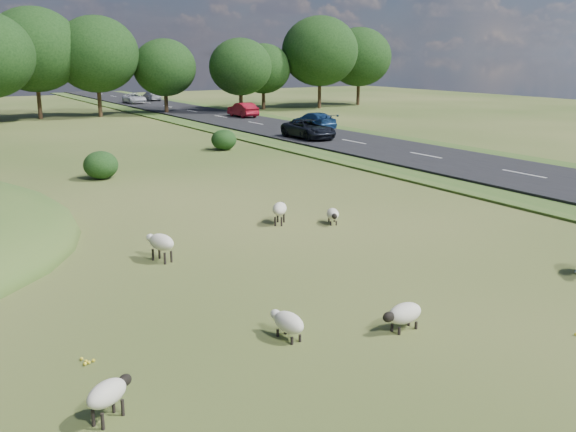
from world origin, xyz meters
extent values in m
plane|color=#2B4816|center=(0.00, 20.00, 0.00)|extent=(160.00, 160.00, 0.00)
cube|color=black|center=(20.00, 30.00, 0.12)|extent=(8.00, 150.00, 0.25)
cylinder|color=black|center=(3.25, 57.90, 2.11)|extent=(0.44, 0.44, 4.22)
ellipsoid|color=black|center=(3.25, 57.90, 7.27)|extent=(9.85, 9.85, 8.86)
cylinder|color=black|center=(9.45, 56.94, 1.97)|extent=(0.44, 0.44, 3.94)
ellipsoid|color=black|center=(9.45, 56.94, 6.79)|extent=(9.20, 9.20, 8.28)
cylinder|color=black|center=(16.87, 56.01, 1.54)|extent=(0.44, 0.44, 3.09)
ellipsoid|color=black|center=(16.87, 56.01, 5.32)|extent=(7.20, 7.20, 6.48)
cylinder|color=black|center=(24.77, 52.46, 1.56)|extent=(0.44, 0.44, 3.12)
ellipsoid|color=black|center=(24.77, 52.46, 5.38)|extent=(7.29, 7.29, 6.56)
cylinder|color=black|center=(29.90, 56.26, 1.47)|extent=(0.44, 0.44, 2.93)
ellipsoid|color=black|center=(29.90, 56.26, 5.05)|extent=(6.84, 6.84, 6.16)
cylinder|color=black|center=(36.86, 53.95, 2.08)|extent=(0.44, 0.44, 4.16)
ellipsoid|color=black|center=(36.86, 53.95, 7.17)|extent=(9.71, 9.71, 8.74)
cylinder|color=black|center=(44.55, 55.89, 1.87)|extent=(0.44, 0.44, 3.74)
ellipsoid|color=black|center=(44.55, 55.89, 6.43)|extent=(8.72, 8.72, 7.84)
ellipsoid|color=black|center=(-0.54, 20.09, 0.79)|extent=(1.92, 1.92, 1.57)
ellipsoid|color=black|center=(10.20, 26.67, 0.75)|extent=(1.84, 1.84, 1.50)
ellipsoid|color=beige|center=(0.46, -4.27, 0.46)|extent=(1.07, 0.62, 0.53)
ellipsoid|color=black|center=(-0.10, -4.31, 0.49)|extent=(0.35, 0.27, 0.26)
cylinder|color=black|center=(0.17, -4.42, 0.10)|extent=(0.08, 0.08, 0.19)
cylinder|color=black|center=(0.15, -4.17, 0.10)|extent=(0.08, 0.08, 0.19)
cylinder|color=black|center=(0.77, -4.38, 0.10)|extent=(0.08, 0.08, 0.19)
cylinder|color=black|center=(0.75, -4.12, 0.10)|extent=(0.08, 0.08, 0.19)
ellipsoid|color=beige|center=(3.03, 6.39, 0.65)|extent=(1.10, 1.16, 0.54)
ellipsoid|color=black|center=(3.40, 6.82, 0.69)|extent=(0.41, 0.42, 0.27)
cylinder|color=black|center=(3.13, 6.70, 0.19)|extent=(0.08, 0.08, 0.38)
cylinder|color=black|center=(3.33, 6.54, 0.19)|extent=(0.08, 0.08, 0.38)
cylinder|color=black|center=(2.74, 6.24, 0.19)|extent=(0.08, 0.08, 0.38)
cylinder|color=black|center=(2.94, 6.07, 0.19)|extent=(0.08, 0.08, 0.38)
ellipsoid|color=beige|center=(-7.16, -4.54, 0.58)|extent=(1.06, 0.91, 0.48)
ellipsoid|color=black|center=(-6.73, -4.28, 0.61)|extent=(0.38, 0.35, 0.24)
cylinder|color=black|center=(-6.99, -4.30, 0.17)|extent=(0.07, 0.07, 0.34)
cylinder|color=black|center=(-6.87, -4.50, 0.17)|extent=(0.07, 0.07, 0.34)
cylinder|color=black|center=(-7.45, -4.58, 0.17)|extent=(0.07, 0.07, 0.34)
cylinder|color=black|center=(-7.33, -4.78, 0.17)|extent=(0.07, 0.07, 0.34)
ellipsoid|color=beige|center=(-2.84, 4.22, 0.68)|extent=(0.89, 1.21, 0.56)
ellipsoid|color=silver|center=(-3.02, 4.79, 0.71)|extent=(0.36, 0.42, 0.28)
cylinder|color=black|center=(-3.07, 4.48, 0.20)|extent=(0.08, 0.08, 0.40)
cylinder|color=black|center=(-2.81, 4.57, 0.20)|extent=(0.08, 0.08, 0.40)
cylinder|color=black|center=(-2.87, 3.88, 0.20)|extent=(0.08, 0.08, 0.40)
cylinder|color=black|center=(-2.61, 3.96, 0.20)|extent=(0.08, 0.08, 0.40)
ellipsoid|color=beige|center=(-2.33, -3.21, 0.44)|extent=(0.64, 1.04, 0.51)
ellipsoid|color=silver|center=(-2.39, -2.68, 0.47)|extent=(0.28, 0.35, 0.25)
cylinder|color=black|center=(-2.49, -2.94, 0.09)|extent=(0.07, 0.07, 0.18)
cylinder|color=black|center=(-2.24, -2.91, 0.09)|extent=(0.07, 0.07, 0.18)
cylinder|color=black|center=(-2.42, -3.51, 0.09)|extent=(0.07, 0.07, 0.18)
cylinder|color=black|center=(-2.17, -3.49, 0.09)|extent=(0.07, 0.07, 0.18)
ellipsoid|color=beige|center=(4.96, 5.33, 0.41)|extent=(0.85, 1.04, 0.47)
ellipsoid|color=black|center=(4.73, 4.89, 0.44)|extent=(0.33, 0.37, 0.24)
cylinder|color=black|center=(4.94, 5.04, 0.09)|extent=(0.07, 0.07, 0.17)
cylinder|color=black|center=(4.73, 5.14, 0.09)|extent=(0.07, 0.07, 0.17)
cylinder|color=black|center=(5.18, 5.52, 0.09)|extent=(0.07, 0.07, 0.17)
cylinder|color=black|center=(4.98, 5.62, 0.09)|extent=(0.07, 0.07, 0.17)
imported|color=maroon|center=(21.90, 46.43, 1.01)|extent=(1.60, 4.59, 1.51)
imported|color=black|center=(18.10, 27.49, 0.99)|extent=(2.46, 5.34, 1.48)
imported|color=#A4A8AB|center=(21.90, 75.54, 0.92)|extent=(1.89, 4.65, 1.35)
imported|color=navy|center=(21.90, 32.56, 1.01)|extent=(2.13, 5.23, 1.52)
imported|color=white|center=(18.10, 71.58, 0.92)|extent=(2.21, 4.80, 1.33)
camera|label=1|loc=(-9.86, -15.68, 6.82)|focal=40.00mm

